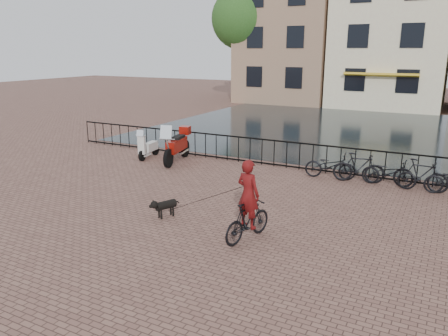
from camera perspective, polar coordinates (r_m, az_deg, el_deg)
The scene contains 14 objects.
ground at distance 9.85m, azimuth -8.34°, elevation -10.86°, with size 100.00×100.00×0.00m, color brown.
canal_water at distance 25.32m, azimuth 15.37°, elevation 4.91°, with size 20.00×20.00×0.00m, color black.
railing at distance 16.43m, azimuth 8.18°, elevation 1.71°, with size 20.00×0.05×1.02m.
canal_house_left at distance 39.29m, azimuth 9.23°, elevation 18.11°, with size 7.50×9.00×12.80m.
canal_house_mid at distance 37.42m, azimuth 21.37°, elevation 16.69°, with size 8.00×9.50×11.80m.
tree_far_left at distance 37.86m, azimuth 2.39°, elevation 18.90°, with size 5.04×5.04×9.27m.
cyclist at distance 10.05m, azimuth 3.16°, elevation -4.85°, with size 0.85×1.71×2.25m.
dog at distance 11.68m, azimuth -7.60°, elevation -5.11°, with size 0.57×0.84×0.54m.
motorcycle at distance 17.18m, azimuth -6.19°, elevation 3.48°, with size 1.03×2.38×1.66m.
scooter at distance 18.04m, azimuth -9.83°, elevation 3.31°, with size 0.57×1.42×1.29m.
parked_bike_0 at distance 15.39m, azimuth 13.71°, elevation 0.29°, with size 0.60×1.72×0.90m, color black.
parked_bike_1 at distance 15.19m, azimuth 17.19°, elevation 0.03°, with size 0.47×1.66×1.00m, color black.
parked_bike_2 at distance 15.07m, azimuth 20.71°, elevation -0.59°, with size 0.60×1.72×0.90m, color black.
parked_bike_3 at distance 14.98m, azimuth 24.31°, elevation -0.86°, with size 0.47×1.66×1.00m, color black.
Camera 1 is at (5.33, -7.07, 4.30)m, focal length 35.00 mm.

